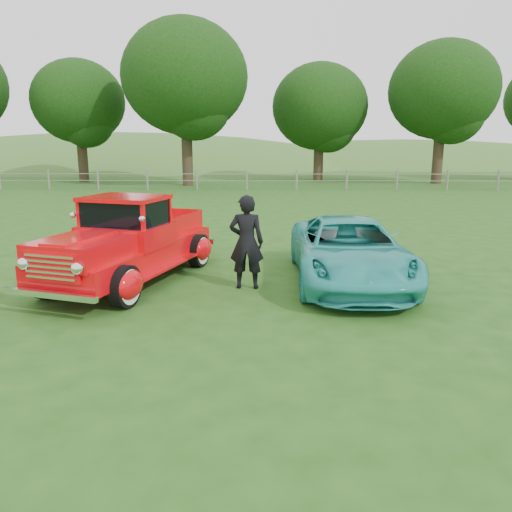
{
  "coord_description": "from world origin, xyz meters",
  "views": [
    {
      "loc": [
        1.13,
        -8.19,
        2.84
      ],
      "look_at": [
        0.95,
        1.2,
        0.68
      ],
      "focal_mm": 35.0,
      "sensor_mm": 36.0,
      "label": 1
    }
  ],
  "objects_px": {
    "red_pickup": "(129,244)",
    "tree_mid_west": "(78,102)",
    "tree_near_east": "(320,107)",
    "man": "(246,242)",
    "tree_near_west": "(185,77)",
    "teal_sedan": "(349,251)",
    "tree_mid_east": "(443,90)"
  },
  "relations": [
    {
      "from": "tree_mid_east",
      "to": "tree_near_east",
      "type": "bearing_deg",
      "value": 165.96
    },
    {
      "from": "man",
      "to": "red_pickup",
      "type": "bearing_deg",
      "value": -8.26
    },
    {
      "from": "tree_near_east",
      "to": "teal_sedan",
      "type": "xyz_separation_m",
      "value": [
        -2.15,
        -27.21,
        -4.59
      ]
    },
    {
      "from": "tree_mid_west",
      "to": "man",
      "type": "relative_size",
      "value": 4.57
    },
    {
      "from": "red_pickup",
      "to": "tree_mid_west",
      "type": "bearing_deg",
      "value": 128.37
    },
    {
      "from": "tree_mid_west",
      "to": "tree_mid_east",
      "type": "xyz_separation_m",
      "value": [
        25.0,
        -1.0,
        0.62
      ]
    },
    {
      "from": "tree_near_west",
      "to": "teal_sedan",
      "type": "bearing_deg",
      "value": -73.56
    },
    {
      "from": "teal_sedan",
      "to": "man",
      "type": "xyz_separation_m",
      "value": [
        -2.08,
        -0.44,
        0.27
      ]
    },
    {
      "from": "man",
      "to": "tree_near_east",
      "type": "bearing_deg",
      "value": -96.52
    },
    {
      "from": "man",
      "to": "tree_mid_west",
      "type": "bearing_deg",
      "value": -62.23
    },
    {
      "from": "tree_near_east",
      "to": "tree_mid_east",
      "type": "distance_m",
      "value": 8.3
    },
    {
      "from": "tree_near_west",
      "to": "man",
      "type": "height_order",
      "value": "tree_near_west"
    },
    {
      "from": "tree_near_west",
      "to": "man",
      "type": "distance_m",
      "value": 24.84
    },
    {
      "from": "tree_mid_east",
      "to": "teal_sedan",
      "type": "xyz_separation_m",
      "value": [
        -10.15,
        -25.21,
        -5.52
      ]
    },
    {
      "from": "red_pickup",
      "to": "teal_sedan",
      "type": "distance_m",
      "value": 4.52
    },
    {
      "from": "tree_near_west",
      "to": "tree_near_east",
      "type": "xyz_separation_m",
      "value": [
        9.0,
        4.0,
        -1.55
      ]
    },
    {
      "from": "tree_mid_west",
      "to": "tree_near_west",
      "type": "xyz_separation_m",
      "value": [
        8.0,
        -3.0,
        1.25
      ]
    },
    {
      "from": "tree_mid_east",
      "to": "red_pickup",
      "type": "distance_m",
      "value": 29.66
    },
    {
      "from": "teal_sedan",
      "to": "man",
      "type": "bearing_deg",
      "value": -167.77
    },
    {
      "from": "tree_mid_west",
      "to": "tree_near_east",
      "type": "relative_size",
      "value": 1.02
    },
    {
      "from": "tree_near_west",
      "to": "teal_sedan",
      "type": "relative_size",
      "value": 2.2
    },
    {
      "from": "tree_mid_west",
      "to": "man",
      "type": "height_order",
      "value": "tree_mid_west"
    },
    {
      "from": "man",
      "to": "tree_mid_east",
      "type": "bearing_deg",
      "value": -113.31
    },
    {
      "from": "tree_near_west",
      "to": "tree_near_east",
      "type": "relative_size",
      "value": 1.25
    },
    {
      "from": "tree_near_west",
      "to": "tree_near_east",
      "type": "height_order",
      "value": "tree_near_west"
    },
    {
      "from": "tree_near_east",
      "to": "tree_mid_west",
      "type": "bearing_deg",
      "value": -176.63
    },
    {
      "from": "tree_near_east",
      "to": "man",
      "type": "bearing_deg",
      "value": -98.71
    },
    {
      "from": "tree_near_west",
      "to": "red_pickup",
      "type": "bearing_deg",
      "value": -84.27
    },
    {
      "from": "tree_mid_west",
      "to": "tree_near_west",
      "type": "relative_size",
      "value": 0.81
    },
    {
      "from": "tree_near_west",
      "to": "red_pickup",
      "type": "height_order",
      "value": "tree_near_west"
    },
    {
      "from": "tree_mid_west",
      "to": "tree_mid_east",
      "type": "relative_size",
      "value": 0.9
    },
    {
      "from": "red_pickup",
      "to": "man",
      "type": "bearing_deg",
      "value": 6.42
    }
  ]
}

